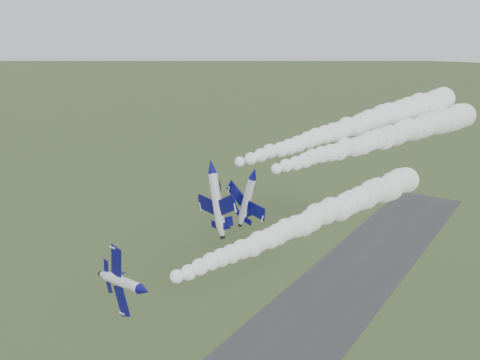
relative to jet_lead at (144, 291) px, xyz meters
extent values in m
cylinder|color=white|center=(-0.02, 0.10, -0.01)|extent=(3.12, 7.64, 1.50)
cone|color=#0B0B65|center=(-1.06, -4.51, -0.01)|extent=(1.90, 2.25, 1.50)
cone|color=white|center=(0.98, 4.54, -0.01)|extent=(1.82, 1.90, 1.50)
cylinder|color=black|center=(1.18, 5.41, -0.01)|extent=(0.86, 0.69, 0.76)
ellipsoid|color=black|center=(0.04, -1.89, 0.06)|extent=(1.54, 2.73, 1.00)
cube|color=#0B0B65|center=(-0.34, 0.90, 2.63)|extent=(1.12, 2.23, 4.08)
cube|color=#0B0B65|center=(0.35, 0.75, -2.68)|extent=(1.12, 2.23, 4.08)
cube|color=#0B0B65|center=(0.62, 3.80, 1.41)|extent=(0.53, 1.03, 1.78)
cube|color=#0B0B65|center=(0.99, 3.71, -1.42)|extent=(0.53, 1.03, 1.78)
cube|color=#0B0B65|center=(1.88, 3.29, 0.15)|extent=(2.23, 1.82, 0.36)
cylinder|color=white|center=(-9.43, 27.29, 8.00)|extent=(4.83, 8.98, 1.92)
cone|color=#0B0B65|center=(-11.34, 22.04, 8.00)|extent=(2.60, 2.83, 1.92)
cone|color=white|center=(-7.60, 32.34, 8.00)|extent=(2.45, 2.44, 1.92)
cylinder|color=black|center=(-7.24, 33.33, 8.00)|extent=(1.13, 0.93, 0.97)
ellipsoid|color=black|center=(-10.35, 25.20, 8.57)|extent=(2.24, 3.29, 1.28)
cube|color=#0B0B65|center=(-11.99, 29.11, 7.06)|extent=(5.31, 3.99, 1.34)
cube|color=#0B0B65|center=(-6.23, 27.02, 8.62)|extent=(5.31, 3.99, 1.34)
cube|color=#0B0B65|center=(-9.46, 32.00, 7.58)|extent=(2.34, 1.80, 0.62)
cube|color=#0B0B65|center=(-6.39, 30.89, 8.41)|extent=(2.34, 1.80, 0.62)
cube|color=#0B0B65|center=(-8.33, 31.33, 9.32)|extent=(1.23, 1.82, 2.28)
cylinder|color=white|center=(-1.05, 27.00, 8.10)|extent=(3.74, 7.58, 1.68)
cone|color=#0B0B65|center=(-2.39, 22.52, 8.10)|extent=(2.17, 2.34, 1.68)
cone|color=white|center=(0.25, 31.31, 8.10)|extent=(2.07, 2.01, 1.68)
cylinder|color=black|center=(0.50, 32.16, 8.10)|extent=(0.97, 0.75, 0.85)
ellipsoid|color=black|center=(-1.44, 25.13, 8.57)|extent=(1.81, 2.76, 1.12)
cube|color=#0B0B65|center=(-3.28, 28.41, 8.84)|extent=(4.32, 3.14, 1.44)
cube|color=#0B0B65|center=(1.51, 26.97, 7.12)|extent=(4.32, 3.14, 1.44)
cube|color=#0B0B65|center=(-1.26, 30.94, 8.56)|extent=(1.91, 1.42, 0.66)
cube|color=#0B0B65|center=(1.30, 30.17, 7.64)|extent=(1.91, 1.42, 0.66)
cube|color=#0B0B65|center=(0.31, 30.24, 9.19)|extent=(1.11, 1.56, 1.87)
camera|label=1|loc=(40.86, -42.29, 30.72)|focal=40.00mm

